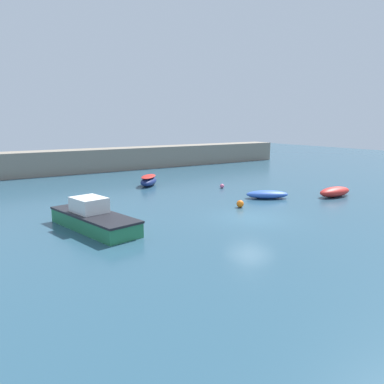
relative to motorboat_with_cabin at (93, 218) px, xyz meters
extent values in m
cube|color=#284C60|center=(8.99, -3.04, -0.70)|extent=(120.00, 120.00, 0.20)
cube|color=gray|center=(8.99, 23.82, 0.73)|extent=(53.81, 3.33, 2.65)
cube|color=#287A4C|center=(0.02, -0.09, -0.22)|extent=(3.18, 6.65, 0.77)
cube|color=black|center=(0.02, -0.09, 0.23)|extent=(3.25, 6.79, 0.12)
cube|color=silver|center=(-0.07, 0.38, 0.64)|extent=(1.86, 2.16, 0.96)
ellipsoid|color=navy|center=(9.06, 11.05, -0.20)|extent=(3.13, 3.36, 0.80)
ellipsoid|color=red|center=(9.06, 11.05, 0.25)|extent=(2.82, 3.03, 0.24)
ellipsoid|color=red|center=(19.11, -1.74, -0.22)|extent=(3.34, 1.42, 0.77)
ellipsoid|color=#2D56B7|center=(14.08, 0.70, -0.29)|extent=(3.46, 2.90, 0.62)
sphere|color=#EA668C|center=(13.92, 6.18, -0.41)|extent=(0.38, 0.38, 0.38)
sphere|color=orange|center=(10.27, -0.53, -0.35)|extent=(0.51, 0.51, 0.51)
camera|label=1|loc=(-6.54, -19.85, 5.30)|focal=35.00mm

